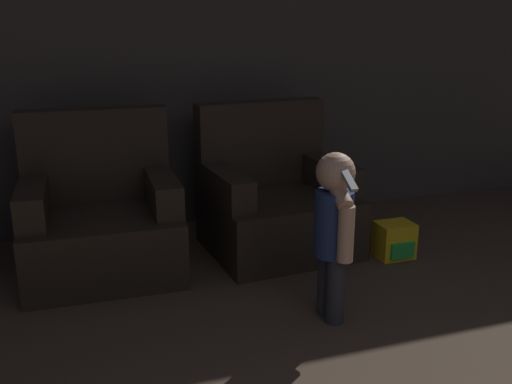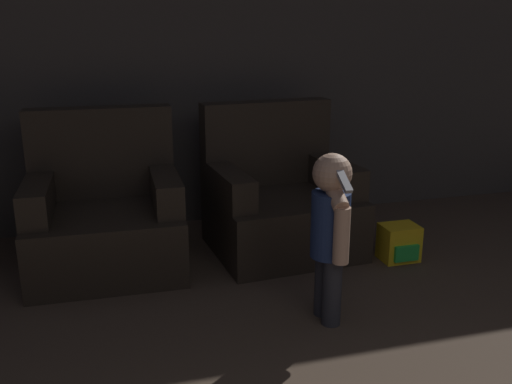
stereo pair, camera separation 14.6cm
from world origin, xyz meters
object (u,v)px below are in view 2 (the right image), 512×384
person_toddler (331,225)px  toy_backpack (399,243)px  armchair_left (105,217)px  armchair_right (279,202)px

person_toddler → toy_backpack: 1.03m
armchair_left → armchair_right: same height
armchair_left → toy_backpack: armchair_left is taller
person_toddler → toy_backpack: size_ratio=3.75×
toy_backpack → person_toddler: bearing=-141.1°
armchair_left → armchair_right: (1.13, -0.00, 0.00)m
person_toddler → toy_backpack: person_toddler is taller
armchair_right → person_toddler: armchair_right is taller
armchair_right → toy_backpack: 0.82m
armchair_right → toy_backpack: (0.67, -0.42, -0.21)m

